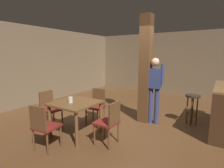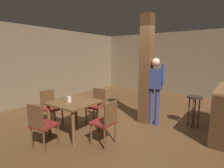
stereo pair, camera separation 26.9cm
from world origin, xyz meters
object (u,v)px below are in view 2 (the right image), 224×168
(bar_counter, at_px, (224,110))
(chair_north, at_px, (97,104))
(chair_west, at_px, (50,106))
(chair_south, at_px, (41,124))
(dining_table, at_px, (74,107))
(bar_stool_near, at_px, (194,104))
(napkin_cup, at_px, (69,99))
(standing_person, at_px, (155,86))
(chair_east, at_px, (106,121))

(bar_counter, bearing_deg, chair_north, -157.85)
(chair_west, distance_m, chair_south, 1.18)
(dining_table, relative_size, bar_stool_near, 1.19)
(napkin_cup, xyz_separation_m, bar_counter, (2.83, 2.06, -0.26))
(standing_person, distance_m, bar_stool_near, 1.06)
(chair_north, xyz_separation_m, napkin_cup, (-0.02, -0.91, 0.31))
(standing_person, bearing_deg, bar_stool_near, 26.09)
(chair_north, height_order, bar_counter, bar_counter)
(bar_counter, height_order, bar_stool_near, bar_counter)
(chair_north, relative_size, bar_counter, 0.49)
(chair_north, xyz_separation_m, bar_stool_near, (2.17, 1.18, 0.09))
(chair_north, height_order, standing_person, standing_person)
(chair_west, xyz_separation_m, chair_east, (1.77, 0.05, 0.00))
(chair_south, height_order, bar_stool_near, chair_south)
(napkin_cup, height_order, bar_stool_near, napkin_cup)
(standing_person, bearing_deg, dining_table, -128.37)
(chair_east, xyz_separation_m, bar_counter, (1.87, 1.96, 0.05))
(chair_north, height_order, chair_west, same)
(standing_person, bearing_deg, napkin_cup, -128.31)
(chair_north, xyz_separation_m, standing_person, (1.30, 0.75, 0.50))
(chair_west, height_order, napkin_cup, chair_west)
(chair_north, bearing_deg, dining_table, -86.95)
(napkin_cup, height_order, standing_person, standing_person)
(dining_table, bearing_deg, chair_north, 93.05)
(standing_person, distance_m, bar_counter, 1.63)
(standing_person, bearing_deg, bar_counter, 14.51)
(chair_west, height_order, chair_south, same)
(chair_west, xyz_separation_m, bar_stool_near, (3.00, 2.04, 0.09))
(chair_south, height_order, bar_counter, bar_counter)
(chair_east, relative_size, bar_counter, 0.49)
(chair_south, height_order, napkin_cup, chair_south)
(chair_west, height_order, chair_east, same)
(chair_south, height_order, standing_person, standing_person)
(chair_south, bearing_deg, chair_east, 43.18)
(chair_east, bearing_deg, bar_stool_near, 58.36)
(chair_east, bearing_deg, dining_table, -178.92)
(chair_north, distance_m, chair_west, 1.19)
(chair_west, distance_m, chair_east, 1.77)
(napkin_cup, bearing_deg, dining_table, 52.87)
(chair_east, distance_m, bar_stool_near, 2.34)
(chair_north, relative_size, chair_south, 1.00)
(dining_table, height_order, chair_east, chair_east)
(chair_east, distance_m, chair_south, 1.25)
(standing_person, bearing_deg, chair_north, -149.88)
(chair_west, bearing_deg, dining_table, 2.10)
(dining_table, bearing_deg, standing_person, 51.63)
(chair_east, bearing_deg, chair_north, 139.29)
(standing_person, xyz_separation_m, bar_stool_near, (0.88, 0.43, -0.41))
(bar_counter, bearing_deg, bar_stool_near, 176.74)
(chair_south, relative_size, napkin_cup, 7.01)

